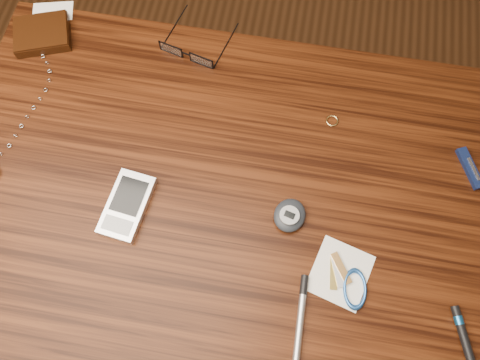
{
  "coord_description": "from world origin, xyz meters",
  "views": [
    {
      "loc": [
        0.09,
        -0.27,
        1.54
      ],
      "look_at": [
        0.03,
        0.03,
        0.76
      ],
      "focal_mm": 35.0,
      "sensor_mm": 36.0,
      "label": 1
    }
  ],
  "objects_px": {
    "pda_phone": "(127,205)",
    "silver_pen": "(301,314)",
    "eyeglasses": "(188,53)",
    "notepad_keys": "(348,281)",
    "wallet_and_card": "(42,33)",
    "desk": "(221,211)",
    "pocket_knife": "(470,168)",
    "pedometer": "(290,215)"
  },
  "relations": [
    {
      "from": "wallet_and_card",
      "to": "silver_pen",
      "type": "xyz_separation_m",
      "value": [
        0.59,
        -0.45,
        -0.01
      ]
    },
    {
      "from": "eyeglasses",
      "to": "silver_pen",
      "type": "height_order",
      "value": "eyeglasses"
    },
    {
      "from": "pocket_knife",
      "to": "silver_pen",
      "type": "height_order",
      "value": "same"
    },
    {
      "from": "wallet_and_card",
      "to": "pda_phone",
      "type": "height_order",
      "value": "wallet_and_card"
    },
    {
      "from": "eyeglasses",
      "to": "pda_phone",
      "type": "xyz_separation_m",
      "value": [
        -0.04,
        -0.33,
        -0.0
      ]
    },
    {
      "from": "pedometer",
      "to": "pocket_knife",
      "type": "height_order",
      "value": "pedometer"
    },
    {
      "from": "pocket_knife",
      "to": "wallet_and_card",
      "type": "bearing_deg",
      "value": 170.3
    },
    {
      "from": "pda_phone",
      "to": "silver_pen",
      "type": "xyz_separation_m",
      "value": [
        0.32,
        -0.13,
        -0.0
      ]
    },
    {
      "from": "desk",
      "to": "notepad_keys",
      "type": "relative_size",
      "value": 8.23
    },
    {
      "from": "wallet_and_card",
      "to": "notepad_keys",
      "type": "bearing_deg",
      "value": -30.5
    },
    {
      "from": "desk",
      "to": "pda_phone",
      "type": "height_order",
      "value": "pda_phone"
    },
    {
      "from": "eyeglasses",
      "to": "pedometer",
      "type": "bearing_deg",
      "value": -50.64
    },
    {
      "from": "eyeglasses",
      "to": "notepad_keys",
      "type": "relative_size",
      "value": 1.21
    },
    {
      "from": "desk",
      "to": "pedometer",
      "type": "xyz_separation_m",
      "value": [
        0.13,
        -0.02,
        0.11
      ]
    },
    {
      "from": "eyeglasses",
      "to": "pda_phone",
      "type": "distance_m",
      "value": 0.33
    },
    {
      "from": "wallet_and_card",
      "to": "silver_pen",
      "type": "height_order",
      "value": "wallet_and_card"
    },
    {
      "from": "notepad_keys",
      "to": "silver_pen",
      "type": "height_order",
      "value": "silver_pen"
    },
    {
      "from": "pda_phone",
      "to": "pocket_knife",
      "type": "bearing_deg",
      "value": 16.72
    },
    {
      "from": "desk",
      "to": "pda_phone",
      "type": "bearing_deg",
      "value": -160.93
    },
    {
      "from": "eyeglasses",
      "to": "silver_pen",
      "type": "bearing_deg",
      "value": -58.0
    },
    {
      "from": "pedometer",
      "to": "pda_phone",
      "type": "bearing_deg",
      "value": -173.74
    },
    {
      "from": "notepad_keys",
      "to": "pocket_knife",
      "type": "xyz_separation_m",
      "value": [
        0.2,
        0.24,
        0.0
      ]
    },
    {
      "from": "notepad_keys",
      "to": "silver_pen",
      "type": "xyz_separation_m",
      "value": [
        -0.07,
        -0.07,
        0.0
      ]
    },
    {
      "from": "desk",
      "to": "pda_phone",
      "type": "xyz_separation_m",
      "value": [
        -0.15,
        -0.05,
        0.11
      ]
    },
    {
      "from": "eyeglasses",
      "to": "pocket_knife",
      "type": "height_order",
      "value": "eyeglasses"
    },
    {
      "from": "silver_pen",
      "to": "pocket_knife",
      "type": "bearing_deg",
      "value": 48.67
    },
    {
      "from": "desk",
      "to": "pocket_knife",
      "type": "bearing_deg",
      "value": 15.89
    },
    {
      "from": "desk",
      "to": "pocket_knife",
      "type": "xyz_separation_m",
      "value": [
        0.44,
        0.13,
        0.11
      ]
    },
    {
      "from": "pocket_knife",
      "to": "silver_pen",
      "type": "bearing_deg",
      "value": -131.33
    },
    {
      "from": "desk",
      "to": "eyeglasses",
      "type": "distance_m",
      "value": 0.32
    },
    {
      "from": "wallet_and_card",
      "to": "notepad_keys",
      "type": "relative_size",
      "value": 1.32
    },
    {
      "from": "pda_phone",
      "to": "silver_pen",
      "type": "distance_m",
      "value": 0.35
    },
    {
      "from": "eyeglasses",
      "to": "silver_pen",
      "type": "relative_size",
      "value": 1.0
    },
    {
      "from": "pda_phone",
      "to": "notepad_keys",
      "type": "bearing_deg",
      "value": -9.06
    },
    {
      "from": "wallet_and_card",
      "to": "silver_pen",
      "type": "bearing_deg",
      "value": -37.63
    },
    {
      "from": "notepad_keys",
      "to": "pocket_knife",
      "type": "height_order",
      "value": "pocket_knife"
    },
    {
      "from": "wallet_and_card",
      "to": "silver_pen",
      "type": "distance_m",
      "value": 0.74
    },
    {
      "from": "desk",
      "to": "silver_pen",
      "type": "bearing_deg",
      "value": -46.68
    },
    {
      "from": "pedometer",
      "to": "notepad_keys",
      "type": "height_order",
      "value": "pedometer"
    },
    {
      "from": "wallet_and_card",
      "to": "eyeglasses",
      "type": "height_order",
      "value": "eyeglasses"
    },
    {
      "from": "pda_phone",
      "to": "eyeglasses",
      "type": "bearing_deg",
      "value": 83.61
    },
    {
      "from": "pda_phone",
      "to": "notepad_keys",
      "type": "distance_m",
      "value": 0.4
    }
  ]
}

